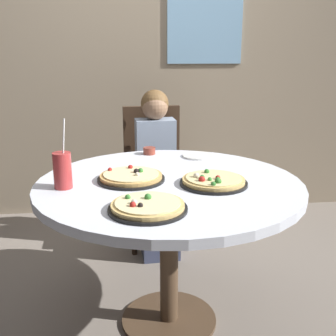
{
  "coord_description": "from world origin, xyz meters",
  "views": [
    {
      "loc": [
        -0.19,
        -1.84,
        1.35
      ],
      "look_at": [
        0.0,
        0.05,
        0.8
      ],
      "focal_mm": 44.9,
      "sensor_mm": 36.0,
      "label": 1
    }
  ],
  "objects_px": {
    "pizza_veggie": "(213,181)",
    "soda_cup": "(63,170)",
    "plate_small": "(199,156)",
    "dining_table": "(169,201)",
    "pizza_cheese": "(131,177)",
    "sauce_bowl": "(149,151)",
    "pizza_pepperoni": "(148,206)",
    "diner_child": "(157,181)",
    "chair_wooden": "(154,167)"
  },
  "relations": [
    {
      "from": "pizza_veggie",
      "to": "soda_cup",
      "type": "bearing_deg",
      "value": 178.3
    },
    {
      "from": "pizza_veggie",
      "to": "plate_small",
      "type": "height_order",
      "value": "pizza_veggie"
    },
    {
      "from": "dining_table",
      "to": "pizza_veggie",
      "type": "relative_size",
      "value": 4.01
    },
    {
      "from": "dining_table",
      "to": "pizza_cheese",
      "type": "distance_m",
      "value": 0.21
    },
    {
      "from": "dining_table",
      "to": "sauce_bowl",
      "type": "bearing_deg",
      "value": 96.7
    },
    {
      "from": "sauce_bowl",
      "to": "pizza_pepperoni",
      "type": "bearing_deg",
      "value": -93.74
    },
    {
      "from": "dining_table",
      "to": "plate_small",
      "type": "height_order",
      "value": "plate_small"
    },
    {
      "from": "dining_table",
      "to": "soda_cup",
      "type": "distance_m",
      "value": 0.51
    },
    {
      "from": "soda_cup",
      "to": "diner_child",
      "type": "bearing_deg",
      "value": 61.37
    },
    {
      "from": "dining_table",
      "to": "plate_small",
      "type": "relative_size",
      "value": 6.84
    },
    {
      "from": "dining_table",
      "to": "sauce_bowl",
      "type": "distance_m",
      "value": 0.54
    },
    {
      "from": "dining_table",
      "to": "soda_cup",
      "type": "bearing_deg",
      "value": -174.44
    },
    {
      "from": "dining_table",
      "to": "pizza_cheese",
      "type": "bearing_deg",
      "value": 168.78
    },
    {
      "from": "pizza_pepperoni",
      "to": "soda_cup",
      "type": "relative_size",
      "value": 0.99
    },
    {
      "from": "diner_child",
      "to": "pizza_pepperoni",
      "type": "xyz_separation_m",
      "value": [
        -0.12,
        -1.18,
        0.28
      ]
    },
    {
      "from": "pizza_cheese",
      "to": "sauce_bowl",
      "type": "height_order",
      "value": "pizza_cheese"
    },
    {
      "from": "dining_table",
      "to": "diner_child",
      "type": "distance_m",
      "value": 0.85
    },
    {
      "from": "dining_table",
      "to": "chair_wooden",
      "type": "relative_size",
      "value": 1.3
    },
    {
      "from": "pizza_cheese",
      "to": "soda_cup",
      "type": "bearing_deg",
      "value": -164.89
    },
    {
      "from": "chair_wooden",
      "to": "plate_small",
      "type": "relative_size",
      "value": 5.28
    },
    {
      "from": "dining_table",
      "to": "sauce_bowl",
      "type": "height_order",
      "value": "sauce_bowl"
    },
    {
      "from": "dining_table",
      "to": "pizza_pepperoni",
      "type": "distance_m",
      "value": 0.38
    },
    {
      "from": "pizza_veggie",
      "to": "sauce_bowl",
      "type": "relative_size",
      "value": 4.39
    },
    {
      "from": "soda_cup",
      "to": "chair_wooden",
      "type": "bearing_deg",
      "value": 66.19
    },
    {
      "from": "sauce_bowl",
      "to": "pizza_veggie",
      "type": "bearing_deg",
      "value": -66.55
    },
    {
      "from": "dining_table",
      "to": "pizza_veggie",
      "type": "xyz_separation_m",
      "value": [
        0.19,
        -0.07,
        0.11
      ]
    },
    {
      "from": "chair_wooden",
      "to": "soda_cup",
      "type": "distance_m",
      "value": 1.19
    },
    {
      "from": "pizza_veggie",
      "to": "dining_table",
      "type": "bearing_deg",
      "value": 161.25
    },
    {
      "from": "sauce_bowl",
      "to": "plate_small",
      "type": "height_order",
      "value": "sauce_bowl"
    },
    {
      "from": "chair_wooden",
      "to": "diner_child",
      "type": "height_order",
      "value": "diner_child"
    },
    {
      "from": "plate_small",
      "to": "pizza_cheese",
      "type": "bearing_deg",
      "value": -134.01
    },
    {
      "from": "pizza_veggie",
      "to": "plate_small",
      "type": "relative_size",
      "value": 1.71
    },
    {
      "from": "pizza_veggie",
      "to": "soda_cup",
      "type": "distance_m",
      "value": 0.67
    },
    {
      "from": "pizza_veggie",
      "to": "pizza_cheese",
      "type": "bearing_deg",
      "value": 164.75
    },
    {
      "from": "chair_wooden",
      "to": "soda_cup",
      "type": "bearing_deg",
      "value": -113.81
    },
    {
      "from": "diner_child",
      "to": "pizza_veggie",
      "type": "distance_m",
      "value": 0.96
    },
    {
      "from": "dining_table",
      "to": "sauce_bowl",
      "type": "relative_size",
      "value": 17.6
    },
    {
      "from": "dining_table",
      "to": "diner_child",
      "type": "relative_size",
      "value": 1.14
    },
    {
      "from": "pizza_cheese",
      "to": "sauce_bowl",
      "type": "bearing_deg",
      "value": 77.01
    },
    {
      "from": "pizza_veggie",
      "to": "plate_small",
      "type": "bearing_deg",
      "value": 87.84
    },
    {
      "from": "sauce_bowl",
      "to": "plate_small",
      "type": "xyz_separation_m",
      "value": [
        0.27,
        -0.09,
        -0.02
      ]
    },
    {
      "from": "chair_wooden",
      "to": "pizza_pepperoni",
      "type": "distance_m",
      "value": 1.38
    },
    {
      "from": "soda_cup",
      "to": "sauce_bowl",
      "type": "height_order",
      "value": "soda_cup"
    },
    {
      "from": "chair_wooden",
      "to": "pizza_pepperoni",
      "type": "bearing_deg",
      "value": -94.72
    },
    {
      "from": "dining_table",
      "to": "pizza_pepperoni",
      "type": "height_order",
      "value": "pizza_pepperoni"
    },
    {
      "from": "chair_wooden",
      "to": "plate_small",
      "type": "height_order",
      "value": "chair_wooden"
    },
    {
      "from": "pizza_veggie",
      "to": "plate_small",
      "type": "distance_m",
      "value": 0.5
    },
    {
      "from": "soda_cup",
      "to": "pizza_veggie",
      "type": "bearing_deg",
      "value": -1.7
    },
    {
      "from": "diner_child",
      "to": "pizza_cheese",
      "type": "bearing_deg",
      "value": -102.72
    },
    {
      "from": "sauce_bowl",
      "to": "soda_cup",
      "type": "bearing_deg",
      "value": -125.85
    }
  ]
}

